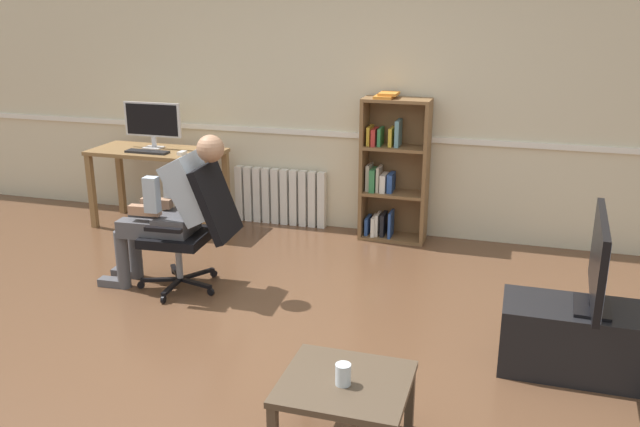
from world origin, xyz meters
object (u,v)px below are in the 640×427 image
(bookshelf, at_px, (391,171))
(drinking_glass, at_px, (343,374))
(computer_mouse, at_px, (182,153))
(person_seated, at_px, (173,207))
(computer_desk, at_px, (158,162))
(keyboard, at_px, (147,152))
(coffee_table, at_px, (345,390))
(tv_stand, at_px, (587,341))
(radiator, at_px, (280,197))
(office_chair, at_px, (195,224))
(tv_screen, at_px, (598,262))
(imac_monitor, at_px, (152,121))

(bookshelf, distance_m, drinking_glass, 3.17)
(computer_mouse, distance_m, bookshelf, 1.93)
(computer_mouse, relative_size, person_seated, 0.08)
(computer_desk, relative_size, keyboard, 3.06)
(computer_desk, distance_m, bookshelf, 2.24)
(coffee_table, bearing_deg, computer_desk, 132.78)
(tv_stand, height_order, drinking_glass, drinking_glass)
(radiator, xyz_separation_m, tv_stand, (2.69, -2.11, -0.07))
(computer_desk, bearing_deg, radiator, 19.51)
(office_chair, bearing_deg, computer_mouse, -152.51)
(office_chair, relative_size, tv_screen, 1.18)
(coffee_table, bearing_deg, computer_mouse, 130.14)
(computer_mouse, bearing_deg, imac_monitor, 153.92)
(computer_desk, xyz_separation_m, drinking_glass, (2.60, -2.85, -0.21))
(imac_monitor, bearing_deg, computer_mouse, -26.08)
(bookshelf, relative_size, office_chair, 1.37)
(office_chair, height_order, tv_screen, office_chair)
(computer_desk, relative_size, coffee_table, 2.08)
(office_chair, bearing_deg, computer_desk, -144.81)
(keyboard, bearing_deg, coffee_table, -45.55)
(coffee_table, bearing_deg, radiator, 115.16)
(person_seated, height_order, tv_screen, person_seated)
(computer_desk, xyz_separation_m, bookshelf, (2.22, 0.29, -0.00))
(keyboard, relative_size, tv_screen, 0.50)
(computer_mouse, bearing_deg, bookshelf, 12.37)
(radiator, height_order, office_chair, office_chair)
(person_seated, bearing_deg, keyboard, -146.13)
(bookshelf, distance_m, tv_screen, 2.55)
(bookshelf, bearing_deg, drinking_glass, -82.97)
(computer_desk, height_order, office_chair, office_chair)
(radiator, bearing_deg, computer_mouse, -146.41)
(bookshelf, relative_size, drinking_glass, 12.80)
(drinking_glass, bearing_deg, bookshelf, 97.03)
(imac_monitor, height_order, bookshelf, bookshelf)
(person_seated, bearing_deg, tv_screen, 77.97)
(tv_stand, bearing_deg, tv_screen, -3.03)
(computer_desk, bearing_deg, person_seated, -55.99)
(tv_stand, bearing_deg, keyboard, 157.47)
(tv_screen, relative_size, coffee_table, 1.36)
(radiator, height_order, coffee_table, radiator)
(bookshelf, relative_size, tv_screen, 1.62)
(imac_monitor, xyz_separation_m, person_seated, (0.95, -1.38, -0.37))
(office_chair, height_order, tv_stand, office_chair)
(keyboard, relative_size, coffee_table, 0.68)
(computer_mouse, bearing_deg, tv_stand, -24.84)
(person_seated, height_order, coffee_table, person_seated)
(coffee_table, bearing_deg, person_seated, 138.74)
(radiator, relative_size, office_chair, 0.95)
(tv_screen, bearing_deg, bookshelf, 41.02)
(radiator, relative_size, person_seated, 0.77)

